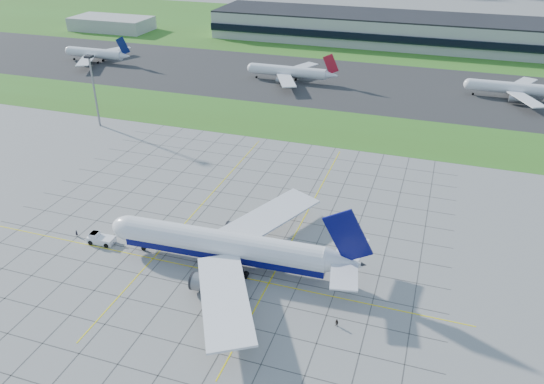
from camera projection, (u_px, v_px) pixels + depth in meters
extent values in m
plane|color=gray|center=(197.00, 262.00, 119.88)|extent=(1400.00, 1400.00, 0.00)
cube|color=#3C6E1F|center=(303.00, 124.00, 194.78)|extent=(700.00, 35.00, 0.04)
cube|color=#383838|center=(336.00, 82.00, 240.56)|extent=(700.00, 75.00, 0.04)
cube|color=#3C6E1F|center=(374.00, 33.00, 332.12)|extent=(700.00, 145.00, 0.04)
cube|color=#474744|center=(50.00, 207.00, 141.57)|extent=(0.18, 130.00, 0.02)
cube|color=#474744|center=(75.00, 212.00, 139.34)|extent=(0.18, 130.00, 0.02)
cube|color=#474744|center=(101.00, 217.00, 137.11)|extent=(0.18, 130.00, 0.02)
cube|color=#474744|center=(128.00, 222.00, 134.88)|extent=(0.18, 130.00, 0.02)
cube|color=#474744|center=(156.00, 227.00, 132.65)|extent=(0.18, 130.00, 0.02)
cube|color=#474744|center=(185.00, 233.00, 130.43)|extent=(0.18, 130.00, 0.02)
cube|color=#474744|center=(215.00, 239.00, 128.20)|extent=(0.18, 130.00, 0.02)
cube|color=#474744|center=(245.00, 244.00, 125.97)|extent=(0.18, 130.00, 0.02)
cube|color=#474744|center=(277.00, 251.00, 123.74)|extent=(0.18, 130.00, 0.02)
cube|color=#474744|center=(310.00, 257.00, 121.51)|extent=(0.18, 130.00, 0.02)
cube|color=#474744|center=(345.00, 264.00, 119.28)|extent=(0.18, 130.00, 0.02)
cube|color=#474744|center=(380.00, 270.00, 117.06)|extent=(0.18, 130.00, 0.02)
cube|color=#474744|center=(418.00, 278.00, 114.83)|extent=(0.18, 130.00, 0.02)
cube|color=#474744|center=(117.00, 364.00, 93.24)|extent=(110.00, 0.18, 0.02)
cube|color=#474744|center=(141.00, 334.00, 99.90)|extent=(110.00, 0.18, 0.02)
cube|color=#474744|center=(162.00, 307.00, 106.56)|extent=(110.00, 0.18, 0.02)
cube|color=#474744|center=(180.00, 283.00, 113.22)|extent=(110.00, 0.18, 0.02)
cube|color=#474744|center=(197.00, 262.00, 119.87)|extent=(110.00, 0.18, 0.02)
cube|color=#474744|center=(211.00, 243.00, 126.53)|extent=(110.00, 0.18, 0.02)
cube|color=#474744|center=(224.00, 226.00, 133.19)|extent=(110.00, 0.18, 0.02)
cube|color=#474744|center=(236.00, 211.00, 139.85)|extent=(110.00, 0.18, 0.02)
cube|color=#474744|center=(247.00, 197.00, 146.51)|extent=(110.00, 0.18, 0.02)
cube|color=#474744|center=(257.00, 184.00, 153.17)|extent=(110.00, 0.18, 0.02)
cube|color=#474744|center=(266.00, 172.00, 159.83)|extent=(110.00, 0.18, 0.02)
cube|color=#474744|center=(274.00, 161.00, 166.49)|extent=(110.00, 0.18, 0.02)
cube|color=#474744|center=(282.00, 152.00, 173.14)|extent=(110.00, 0.18, 0.02)
cube|color=#FFED0D|center=(193.00, 267.00, 118.21)|extent=(120.00, 0.25, 0.03)
cube|color=#FFED0D|center=(195.00, 212.00, 139.30)|extent=(0.25, 100.00, 0.03)
cube|color=#FFED0D|center=(297.00, 230.00, 131.50)|extent=(0.25, 100.00, 0.03)
cube|color=#B7B7B2|center=(439.00, 33.00, 296.59)|extent=(260.00, 42.00, 15.00)
cube|color=black|center=(437.00, 42.00, 278.93)|extent=(260.00, 1.00, 4.00)
cube|color=black|center=(441.00, 18.00, 292.80)|extent=(260.00, 42.00, 0.80)
cube|color=#B7B7B2|center=(112.00, 24.00, 337.33)|extent=(50.00, 25.00, 8.00)
cylinder|color=gray|center=(95.00, 92.00, 187.49)|extent=(0.70, 0.70, 25.00)
cube|color=black|center=(89.00, 57.00, 181.41)|extent=(2.50, 2.50, 0.80)
cylinder|color=white|center=(224.00, 244.00, 116.36)|extent=(45.84, 7.91, 5.95)
cube|color=#080A53|center=(225.00, 251.00, 117.27)|extent=(45.82, 7.51, 1.59)
ellipsoid|color=white|center=(131.00, 229.00, 121.89)|extent=(9.77, 6.35, 5.95)
cube|color=black|center=(123.00, 225.00, 122.19)|extent=(2.32, 3.26, 0.60)
cone|color=white|center=(343.00, 263.00, 109.85)|extent=(8.17, 5.99, 5.65)
cube|color=#080A53|center=(348.00, 236.00, 106.54)|extent=(10.83, 0.96, 12.66)
cube|color=white|center=(270.00, 216.00, 128.78)|extent=(19.29, 29.03, 0.96)
cube|color=white|center=(225.00, 298.00, 102.01)|extent=(21.10, 28.67, 0.96)
cylinder|color=slate|center=(240.00, 231.00, 126.57)|extent=(6.60, 4.04, 3.77)
cylinder|color=slate|center=(207.00, 283.00, 109.00)|extent=(6.60, 4.04, 3.77)
cylinder|color=gray|center=(143.00, 246.00, 123.34)|extent=(0.37, 0.37, 2.58)
cylinder|color=black|center=(144.00, 248.00, 123.69)|extent=(1.11, 0.54, 1.09)
cylinder|color=black|center=(251.00, 258.00, 120.19)|extent=(1.34, 1.24, 1.29)
cylinder|color=black|center=(242.00, 274.00, 114.84)|extent=(1.34, 1.24, 1.29)
cube|color=white|center=(101.00, 240.00, 126.13)|extent=(6.46, 3.23, 1.48)
cube|color=white|center=(95.00, 235.00, 126.03)|extent=(2.00, 2.40, 1.16)
cube|color=black|center=(94.00, 234.00, 125.93)|extent=(1.78, 2.18, 0.74)
cube|color=gray|center=(119.00, 244.00, 125.18)|extent=(3.18, 0.33, 0.19)
cylinder|color=black|center=(97.00, 236.00, 127.98)|extent=(1.18, 0.58, 1.16)
cylinder|color=black|center=(91.00, 243.00, 125.66)|extent=(1.18, 0.58, 1.16)
cylinder|color=black|center=(113.00, 239.00, 126.95)|extent=(1.18, 0.58, 1.16)
cylinder|color=black|center=(106.00, 245.00, 124.64)|extent=(1.18, 0.58, 1.16)
imported|color=black|center=(77.00, 233.00, 128.72)|extent=(0.71, 0.66, 1.64)
imported|color=black|center=(337.00, 323.00, 101.20)|extent=(1.01, 0.99, 1.65)
cylinder|color=white|center=(95.00, 53.00, 268.66)|extent=(30.47, 4.80, 4.80)
cube|color=#081552|center=(123.00, 46.00, 261.55)|extent=(7.46, 0.40, 9.15)
cube|color=white|center=(111.00, 50.00, 277.61)|extent=(13.89, 20.66, 0.40)
cube|color=white|center=(86.00, 60.00, 259.30)|extent=(13.89, 20.66, 0.40)
cylinder|color=black|center=(103.00, 60.00, 271.70)|extent=(1.00, 1.00, 1.00)
cylinder|color=black|center=(98.00, 63.00, 268.04)|extent=(1.00, 1.00, 1.00)
cylinder|color=white|center=(288.00, 71.00, 239.67)|extent=(34.82, 4.80, 4.80)
cube|color=#A71327|center=(331.00, 64.00, 231.89)|extent=(7.46, 0.40, 9.15)
cube|color=white|center=(300.00, 67.00, 248.54)|extent=(13.89, 20.66, 0.40)
cube|color=white|center=(286.00, 80.00, 230.23)|extent=(13.89, 20.66, 0.40)
cylinder|color=black|center=(296.00, 79.00, 242.61)|extent=(1.00, 1.00, 1.00)
cylinder|color=black|center=(293.00, 82.00, 238.95)|extent=(1.00, 1.00, 1.00)
cylinder|color=white|center=(518.00, 88.00, 217.54)|extent=(37.75, 4.80, 4.80)
cube|color=white|center=(522.00, 83.00, 226.35)|extent=(13.89, 20.66, 0.40)
cube|color=white|center=(526.00, 99.00, 208.04)|extent=(13.89, 20.66, 0.40)
cylinder|color=black|center=(523.00, 97.00, 220.41)|extent=(1.00, 1.00, 1.00)
cylinder|color=black|center=(524.00, 100.00, 216.75)|extent=(1.00, 1.00, 1.00)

